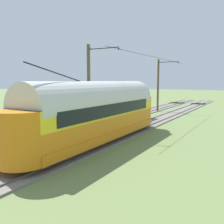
{
  "coord_description": "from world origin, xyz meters",
  "views": [
    {
      "loc": [
        -11.49,
        18.07,
        4.32
      ],
      "look_at": [
        -2.16,
        1.8,
        2.03
      ],
      "focal_mm": 40.76,
      "sensor_mm": 36.0,
      "label": 1
    }
  ],
  "objects_px": {
    "vintage_streetcar": "(98,111)",
    "catenary_pole_mid_near": "(90,87)",
    "boxcar_adjacent": "(98,103)",
    "track_end_bumper": "(126,114)",
    "catenary_pole_foreground": "(159,84)"
  },
  "relations": [
    {
      "from": "vintage_streetcar",
      "to": "catenary_pole_foreground",
      "type": "relative_size",
      "value": 2.14
    },
    {
      "from": "vintage_streetcar",
      "to": "catenary_pole_mid_near",
      "type": "xyz_separation_m",
      "value": [
        2.75,
        -3.0,
        1.58
      ]
    },
    {
      "from": "vintage_streetcar",
      "to": "catenary_pole_mid_near",
      "type": "relative_size",
      "value": 2.14
    },
    {
      "from": "catenary_pole_mid_near",
      "to": "track_end_bumper",
      "type": "bearing_deg",
      "value": -82.19
    },
    {
      "from": "boxcar_adjacent",
      "to": "catenary_pole_foreground",
      "type": "height_order",
      "value": "catenary_pole_foreground"
    },
    {
      "from": "vintage_streetcar",
      "to": "boxcar_adjacent",
      "type": "distance_m",
      "value": 7.41
    },
    {
      "from": "vintage_streetcar",
      "to": "boxcar_adjacent",
      "type": "relative_size",
      "value": 1.1
    },
    {
      "from": "catenary_pole_mid_near",
      "to": "vintage_streetcar",
      "type": "bearing_deg",
      "value": 132.47
    },
    {
      "from": "vintage_streetcar",
      "to": "catenary_pole_mid_near",
      "type": "distance_m",
      "value": 4.36
    },
    {
      "from": "catenary_pole_foreground",
      "to": "catenary_pole_mid_near",
      "type": "xyz_separation_m",
      "value": [
        0.0,
        17.0,
        0.0
      ]
    },
    {
      "from": "boxcar_adjacent",
      "to": "catenary_pole_mid_near",
      "type": "distance_m",
      "value": 3.85
    },
    {
      "from": "catenary_pole_foreground",
      "to": "catenary_pole_mid_near",
      "type": "relative_size",
      "value": 1.0
    },
    {
      "from": "boxcar_adjacent",
      "to": "track_end_bumper",
      "type": "distance_m",
      "value": 6.42
    },
    {
      "from": "catenary_pole_mid_near",
      "to": "track_end_bumper",
      "type": "height_order",
      "value": "catenary_pole_mid_near"
    },
    {
      "from": "vintage_streetcar",
      "to": "boxcar_adjacent",
      "type": "xyz_separation_m",
      "value": [
        4.04,
        -6.22,
        -0.09
      ]
    }
  ]
}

